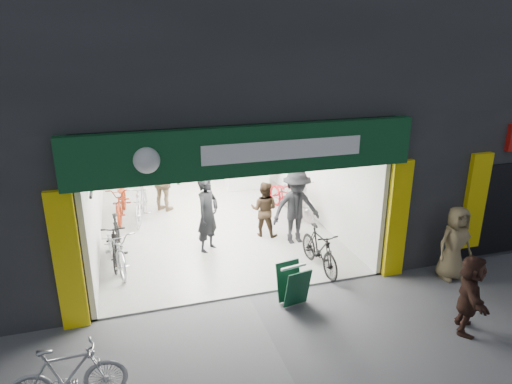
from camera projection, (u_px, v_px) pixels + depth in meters
name	position (u px, v px, depth m)	size (l,w,h in m)	color
ground	(249.00, 296.00, 9.20)	(60.00, 60.00, 0.00)	#56565B
building	(230.00, 60.00, 12.53)	(17.00, 10.27, 8.00)	#232326
bike_left_front	(116.00, 247.00, 10.14)	(0.68, 1.96, 1.03)	silver
bike_left_midfront	(116.00, 241.00, 10.39)	(0.51, 1.80, 1.08)	black
bike_left_midback	(122.00, 201.00, 12.93)	(0.68, 1.96, 1.03)	maroon
bike_left_back	(141.00, 202.00, 12.70)	(0.54, 1.91, 1.15)	#ACACB0
bike_right_front	(319.00, 249.00, 10.07)	(0.47, 1.67, 1.00)	black
bike_right_mid	(286.00, 196.00, 13.30)	(0.68, 1.95, 1.02)	#9C0E13
bike_right_back	(297.00, 196.00, 13.04)	(0.57, 2.00, 1.20)	#A6A6AA
parked_bike	(68.00, 376.00, 6.38)	(0.46, 1.61, 0.97)	#A7A8AC
customer_a	(208.00, 215.00, 10.81)	(0.69, 0.45, 1.89)	black
customer_b	(264.00, 210.00, 11.68)	(0.72, 0.56, 1.48)	#312316
customer_c	(296.00, 208.00, 11.21)	(1.24, 0.71, 1.91)	black
customer_d	(163.00, 181.00, 13.24)	(1.11, 0.46, 1.90)	#7F674A
pedestrian_near	(455.00, 243.00, 9.65)	(0.80, 0.52, 1.63)	olive
pedestrian_far	(470.00, 294.00, 7.92)	(1.36, 0.43, 1.46)	#311D16
sandwich_board	(293.00, 284.00, 8.81)	(0.60, 0.61, 0.80)	#0E3822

